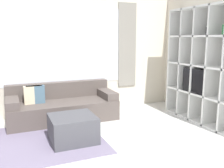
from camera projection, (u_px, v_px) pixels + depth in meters
wall_back at (52, 51)px, 5.18m from camera, size 6.81×0.11×2.70m
wall_right at (216, 52)px, 4.79m from camera, size 0.07×4.40×2.70m
area_rug at (11, 146)px, 3.78m from camera, size 2.79×1.72×0.01m
shelving_unit at (208, 66)px, 4.71m from camera, size 0.44×1.90×2.20m
couch_main at (62, 106)px, 4.98m from camera, size 2.10×0.85×0.73m
ottoman at (73, 129)px, 3.93m from camera, size 0.69×0.66×0.42m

